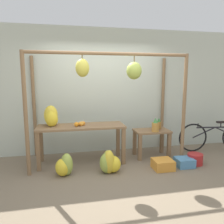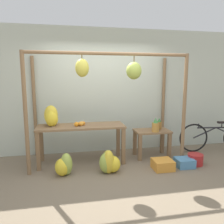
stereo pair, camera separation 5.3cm
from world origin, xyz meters
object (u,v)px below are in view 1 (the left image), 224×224
banana_pile_on_table (51,117)px  banana_pile_ground_left (65,166)px  banana_pile_ground_right (109,162)px  blue_bucket (195,159)px  parked_bicycle (215,136)px  pineapple_cluster (156,125)px  fruit_crate_white (163,164)px  orange_pile (80,124)px  fruit_crate_purple (184,162)px

banana_pile_on_table → banana_pile_ground_left: (0.23, -0.62, -0.77)m
banana_pile_ground_right → blue_bucket: banana_pile_ground_right is taller
parked_bicycle → pineapple_cluster: bearing=-176.2°
banana_pile_on_table → pineapple_cluster: bearing=-2.4°
pineapple_cluster → banana_pile_ground_right: size_ratio=0.79×
parked_bicycle → fruit_crate_white: bearing=-155.9°
banana_pile_on_table → parked_bicycle: (3.67, 0.01, -0.59)m
orange_pile → fruit_crate_purple: bearing=-15.8°
orange_pile → parked_bicycle: bearing=2.6°
banana_pile_on_table → banana_pile_ground_left: banana_pile_on_table is taller
blue_bucket → fruit_crate_purple: blue_bucket is taller
banana_pile_ground_left → parked_bicycle: (3.43, 0.63, 0.17)m
banana_pile_on_table → pineapple_cluster: banana_pile_on_table is taller
parked_bicycle → fruit_crate_purple: (-1.16, -0.69, -0.27)m
fruit_crate_purple → banana_pile_ground_left: bearing=178.4°
fruit_crate_white → blue_bucket: blue_bucket is taller
pineapple_cluster → banana_pile_ground_left: size_ratio=0.90×
fruit_crate_white → parked_bicycle: parked_bicycle is taller
banana_pile_on_table → orange_pile: 0.58m
banana_pile_ground_left → banana_pile_ground_right: (0.80, -0.03, 0.01)m
fruit_crate_white → orange_pile: bearing=158.6°
pineapple_cluster → banana_pile_ground_right: (-1.12, -0.56, -0.52)m
parked_bicycle → fruit_crate_purple: bearing=-149.1°
orange_pile → fruit_crate_white: 1.76m
banana_pile_on_table → orange_pile: size_ratio=1.78×
banana_pile_ground_right → fruit_crate_purple: 1.48m
blue_bucket → pineapple_cluster: bearing=139.9°
banana_pile_ground_left → blue_bucket: (2.54, -0.00, -0.07)m
orange_pile → banana_pile_ground_right: orange_pile is taller
orange_pile → banana_pile_ground_left: orange_pile is taller
banana_pile_ground_right → fruit_crate_white: 1.02m
pineapple_cluster → fruit_crate_purple: pineapple_cluster is taller
pineapple_cluster → parked_bicycle: 1.56m
fruit_crate_white → parked_bicycle: 1.79m
fruit_crate_white → banana_pile_ground_left: bearing=177.0°
fruit_crate_white → banana_pile_on_table: bearing=160.8°
banana_pile_on_table → fruit_crate_white: 2.33m
orange_pile → blue_bucket: size_ratio=0.75×
banana_pile_ground_right → parked_bicycle: size_ratio=0.26×
orange_pile → pineapple_cluster: pineapple_cluster is taller
banana_pile_ground_left → blue_bucket: banana_pile_ground_left is taller
orange_pile → parked_bicycle: orange_pile is taller
blue_bucket → banana_pile_on_table: bearing=167.4°
pineapple_cluster → blue_bucket: bearing=-40.1°
fruit_crate_white → fruit_crate_purple: 0.46m
banana_pile_ground_left → fruit_crate_white: (1.81, -0.09, -0.08)m
pineapple_cluster → banana_pile_on_table: bearing=177.6°
blue_bucket → fruit_crate_white: bearing=-172.7°
banana_pile_on_table → banana_pile_ground_right: size_ratio=0.88×
banana_pile_ground_right → fruit_crate_white: size_ratio=1.23×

